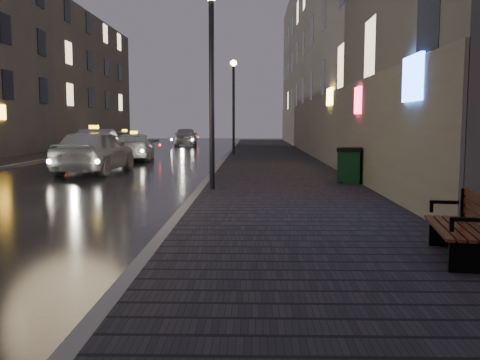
# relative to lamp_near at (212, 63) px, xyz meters

# --- Properties ---
(ground) EXTENTS (120.00, 120.00, 0.00)m
(ground) POSITION_rel_lamp_near_xyz_m (-1.85, -6.00, -3.49)
(ground) COLOR black
(ground) RESTS_ON ground
(sidewalk) EXTENTS (4.60, 58.00, 0.15)m
(sidewalk) POSITION_rel_lamp_near_xyz_m (2.05, 15.00, -3.41)
(sidewalk) COLOR black
(sidewalk) RESTS_ON ground
(curb) EXTENTS (0.20, 58.00, 0.15)m
(curb) POSITION_rel_lamp_near_xyz_m (-0.35, 15.00, -3.41)
(curb) COLOR slate
(curb) RESTS_ON ground
(sidewalk_far) EXTENTS (2.40, 58.00, 0.15)m
(sidewalk_far) POSITION_rel_lamp_near_xyz_m (-10.55, 15.00, -3.41)
(sidewalk_far) COLOR black
(sidewalk_far) RESTS_ON ground
(curb_far) EXTENTS (0.20, 58.00, 0.15)m
(curb_far) POSITION_rel_lamp_near_xyz_m (-9.25, 15.00, -3.41)
(curb_far) COLOR slate
(curb_far) RESTS_ON ground
(building_near) EXTENTS (1.80, 50.00, 13.00)m
(building_near) POSITION_rel_lamp_near_xyz_m (5.25, 19.00, 3.01)
(building_near) COLOR #605B54
(building_near) RESTS_ON ground
(building_far_c) EXTENTS (6.00, 22.00, 11.00)m
(building_far_c) POSITION_rel_lamp_near_xyz_m (-15.35, 33.00, 2.01)
(building_far_c) COLOR #6B6051
(building_far_c) RESTS_ON ground
(lamp_near) EXTENTS (0.36, 0.36, 5.28)m
(lamp_near) POSITION_rel_lamp_near_xyz_m (0.00, 0.00, 0.00)
(lamp_near) COLOR black
(lamp_near) RESTS_ON sidewalk
(lamp_far) EXTENTS (0.36, 0.36, 5.28)m
(lamp_far) POSITION_rel_lamp_near_xyz_m (0.00, 16.00, 0.00)
(lamp_far) COLOR black
(lamp_far) RESTS_ON sidewalk
(bench) EXTENTS (0.84, 1.77, 0.87)m
(bench) POSITION_rel_lamp_near_xyz_m (3.84, -7.34, -2.90)
(bench) COLOR black
(bench) RESTS_ON sidewalk
(trash_bin) EXTENTS (0.85, 0.85, 1.06)m
(trash_bin) POSITION_rel_lamp_near_xyz_m (3.95, 1.52, -2.80)
(trash_bin) COLOR black
(trash_bin) RESTS_ON sidewalk
(taxi_near) EXTENTS (2.30, 5.10, 1.70)m
(taxi_near) POSITION_rel_lamp_near_xyz_m (-5.04, 6.26, -2.64)
(taxi_near) COLOR silver
(taxi_near) RESTS_ON ground
(car_left_mid) EXTENTS (2.14, 4.99, 1.60)m
(car_left_mid) POSITION_rel_lamp_near_xyz_m (-7.26, 13.87, -2.69)
(car_left_mid) COLOR gray
(car_left_mid) RESTS_ON ground
(taxi_mid) EXTENTS (2.56, 4.96, 1.38)m
(taxi_mid) POSITION_rel_lamp_near_xyz_m (-5.05, 13.23, -2.80)
(taxi_mid) COLOR white
(taxi_mid) RESTS_ON ground
(taxi_far) EXTENTS (2.22, 4.79, 1.33)m
(taxi_far) POSITION_rel_lamp_near_xyz_m (-8.30, 24.74, -2.82)
(taxi_far) COLOR #BABAC1
(taxi_far) RESTS_ON ground
(car_far) EXTENTS (2.32, 4.79, 1.58)m
(car_far) POSITION_rel_lamp_near_xyz_m (-4.53, 30.40, -2.70)
(car_far) COLOR #A1A2A9
(car_far) RESTS_ON ground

